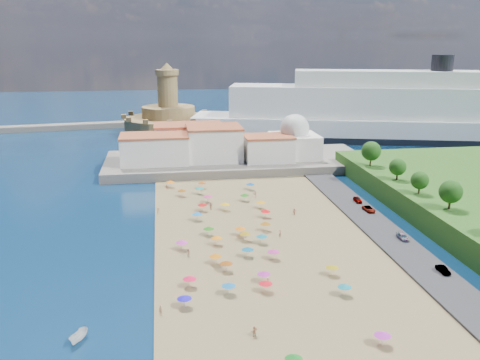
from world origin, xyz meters
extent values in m
plane|color=#071938|center=(0.00, 0.00, 0.00)|extent=(700.00, 700.00, 0.00)
cube|color=#59544C|center=(10.00, 73.00, 1.50)|extent=(90.00, 36.00, 3.00)
cube|color=#59544C|center=(-12.00, 108.00, 1.20)|extent=(18.00, 70.00, 2.40)
cube|color=silver|center=(-18.00, 69.00, 7.50)|extent=(22.00, 14.00, 9.00)
cube|color=silver|center=(2.00, 71.00, 8.50)|extent=(18.00, 16.00, 11.00)
cube|color=silver|center=(20.00, 67.00, 7.00)|extent=(16.00, 12.00, 8.00)
cube|color=silver|center=(-6.00, 83.00, 8.00)|extent=(24.00, 14.00, 10.00)
cube|color=silver|center=(30.00, 71.00, 7.00)|extent=(16.00, 16.00, 8.00)
sphere|color=silver|center=(30.00, 71.00, 13.00)|extent=(10.00, 10.00, 10.00)
cylinder|color=silver|center=(30.00, 71.00, 16.80)|extent=(1.20, 1.20, 1.60)
cylinder|color=olive|center=(-12.00, 138.00, 4.00)|extent=(40.00, 40.00, 8.00)
cylinder|color=olive|center=(-12.00, 138.00, 10.50)|extent=(24.00, 24.00, 5.00)
cylinder|color=olive|center=(-12.00, 138.00, 20.00)|extent=(9.00, 9.00, 14.00)
cylinder|color=olive|center=(-12.00, 138.00, 28.20)|extent=(10.40, 10.40, 2.40)
cone|color=olive|center=(-12.00, 138.00, 30.90)|extent=(6.00, 6.00, 3.00)
cube|color=black|center=(79.78, 110.76, 1.34)|extent=(167.30, 67.21, 2.68)
cube|color=silver|center=(79.78, 110.76, 4.97)|extent=(166.23, 66.57, 9.94)
cube|color=silver|center=(79.78, 110.76, 16.56)|extent=(133.10, 53.68, 13.25)
cube|color=silver|center=(79.78, 110.76, 26.50)|extent=(78.65, 35.04, 6.62)
cylinder|color=black|center=(101.10, 105.01, 33.12)|extent=(8.83, 8.83, 6.62)
cylinder|color=gray|center=(-13.51, 48.01, 1.25)|extent=(0.07, 0.07, 2.00)
cone|color=orange|center=(-13.51, 48.01, 2.15)|extent=(2.50, 2.50, 0.60)
cylinder|color=gray|center=(9.38, 24.14, 1.25)|extent=(0.07, 0.07, 2.00)
cone|color=#CE8C0B|center=(9.38, 24.14, 2.15)|extent=(2.50, 2.50, 0.60)
cylinder|color=gray|center=(1.89, -18.44, 1.25)|extent=(0.07, 0.07, 2.00)
cone|color=#A82491|center=(1.89, -18.44, 2.15)|extent=(2.50, 2.50, 0.60)
cylinder|color=gray|center=(1.46, -22.32, 1.25)|extent=(0.07, 0.07, 2.00)
cone|color=red|center=(1.46, -22.32, 2.15)|extent=(2.50, 2.50, 0.60)
cylinder|color=gray|center=(-6.03, -9.11, 1.25)|extent=(0.07, 0.07, 2.00)
cone|color=#C66908|center=(-6.03, -9.11, 2.15)|extent=(2.50, 2.50, 0.60)
cylinder|color=gray|center=(14.72, -25.68, 1.25)|extent=(0.07, 0.07, 2.00)
cone|color=#0E6F80|center=(14.72, -25.68, 2.15)|extent=(2.50, 2.50, 0.60)
cylinder|color=gray|center=(-5.48, 39.60, 1.25)|extent=(0.07, 0.07, 2.00)
cone|color=#0E8179|center=(-5.48, 39.60, 2.15)|extent=(2.50, 2.50, 0.60)
cylinder|color=gray|center=(-11.69, -18.49, 1.25)|extent=(0.07, 0.07, 2.00)
cone|color=red|center=(-11.69, -18.49, 2.15)|extent=(2.50, 2.50, 0.60)
cylinder|color=gray|center=(-0.05, 23.93, 1.25)|extent=(0.07, 0.07, 2.00)
cone|color=#CB9F0B|center=(-0.05, 23.93, 2.15)|extent=(2.50, 2.50, 0.60)
cylinder|color=gray|center=(-12.99, -25.78, 1.25)|extent=(0.07, 0.07, 2.00)
cone|color=#1A0EBD|center=(-12.99, -25.78, 2.15)|extent=(2.50, 2.50, 0.60)
cylinder|color=gray|center=(5.04, 0.11, 1.25)|extent=(0.07, 0.07, 2.00)
cone|color=#0D6A7E|center=(5.04, 0.11, 2.15)|extent=(2.50, 2.50, 0.60)
cone|color=#12651B|center=(0.80, -45.17, 2.15)|extent=(2.50, 2.50, 0.60)
cylinder|color=gray|center=(-3.83, 31.46, 1.25)|extent=(0.07, 0.07, 2.00)
cone|color=#C82A74|center=(-3.83, 31.46, 2.15)|extent=(2.50, 2.50, 0.60)
cylinder|color=gray|center=(15.04, -41.40, 1.25)|extent=(0.07, 0.07, 2.00)
cone|color=#AC25AA|center=(15.04, -41.40, 2.15)|extent=(2.50, 2.50, 0.60)
cylinder|color=gray|center=(9.59, 41.82, 1.25)|extent=(0.07, 0.07, 2.00)
cone|color=#0B4895|center=(9.59, 41.82, 2.15)|extent=(2.50, 2.50, 0.60)
cylinder|color=gray|center=(0.80, -6.63, 1.25)|extent=(0.07, 0.07, 2.00)
cone|color=#0D577E|center=(0.80, -6.63, 2.15)|extent=(2.50, 2.50, 0.60)
cylinder|color=gray|center=(-5.92, 6.63, 1.25)|extent=(0.07, 0.07, 2.00)
cone|color=#1B6612|center=(-5.92, 6.63, 2.15)|extent=(2.50, 2.50, 0.60)
cylinder|color=gray|center=(1.17, 5.62, 1.25)|extent=(0.07, 0.07, 2.00)
cone|color=orange|center=(1.17, 5.62, 2.15)|extent=(2.50, 2.50, 0.60)
cylinder|color=gray|center=(-4.34, -12.85, 1.25)|extent=(0.07, 0.07, 2.00)
cone|color=#89410C|center=(-4.34, -12.85, 2.15)|extent=(2.50, 2.50, 0.60)
cylinder|color=gray|center=(9.19, 16.77, 1.25)|extent=(0.07, 0.07, 2.00)
cone|color=red|center=(9.19, 16.77, 2.15)|extent=(2.50, 2.50, 0.60)
cylinder|color=gray|center=(1.68, 2.29, 1.25)|extent=(0.07, 0.07, 2.00)
cone|color=#91700D|center=(1.68, 2.29, 2.15)|extent=(2.50, 2.50, 0.60)
cylinder|color=gray|center=(-10.58, 38.12, 1.25)|extent=(0.07, 0.07, 2.00)
cone|color=#7E460B|center=(-10.58, 38.12, 2.15)|extent=(2.50, 2.50, 0.60)
cylinder|color=gray|center=(15.16, -17.60, 1.25)|extent=(0.07, 0.07, 2.00)
cone|color=#99840D|center=(15.16, -17.60, 2.15)|extent=(2.50, 2.50, 0.60)
cylinder|color=gray|center=(-12.33, -0.80, 1.25)|extent=(0.07, 0.07, 2.00)
cone|color=#C129A7|center=(-12.33, -0.80, 2.15)|extent=(2.50, 2.50, 0.60)
cylinder|color=gray|center=(-5.92, 24.23, 1.25)|extent=(0.07, 0.07, 2.00)
cone|color=#B4100E|center=(-5.92, 24.23, 2.15)|extent=(2.50, 2.50, 0.60)
cylinder|color=gray|center=(-5.11, -22.22, 1.25)|extent=(0.07, 0.07, 2.00)
cone|color=#105E99|center=(-5.11, -22.22, 2.15)|extent=(2.50, 2.50, 0.60)
cylinder|color=gray|center=(6.22, 31.17, 1.25)|extent=(0.07, 0.07, 2.00)
cone|color=#1B6A12|center=(6.22, 31.17, 2.15)|extent=(2.50, 2.50, 0.60)
cylinder|color=gray|center=(5.77, -8.53, 1.25)|extent=(0.07, 0.07, 2.00)
cone|color=#B72781|center=(5.77, -8.53, 2.15)|extent=(2.50, 2.50, 0.60)
cylinder|color=gray|center=(-4.29, 45.39, 1.25)|extent=(0.07, 0.07, 2.00)
cone|color=#90420D|center=(-4.29, 45.39, 2.15)|extent=(2.50, 2.50, 0.60)
cylinder|color=gray|center=(-7.78, 17.25, 1.25)|extent=(0.07, 0.07, 2.00)
cone|color=blue|center=(-7.78, 17.25, 2.15)|extent=(2.50, 2.50, 0.60)
cylinder|color=gray|center=(-4.73, 0.65, 1.25)|extent=(0.07, 0.07, 2.00)
cone|color=orange|center=(-4.73, 0.65, 2.15)|extent=(2.50, 2.50, 0.60)
cylinder|color=gray|center=(7.38, 7.83, 1.25)|extent=(0.07, 0.07, 2.00)
cone|color=#8B520C|center=(7.38, 7.83, 2.15)|extent=(2.50, 2.50, 0.60)
imported|color=tan|center=(2.34, -19.98, 1.05)|extent=(0.79, 0.52, 1.61)
imported|color=tan|center=(-3.03, -36.22, 1.11)|extent=(1.64, 1.25, 1.73)
imported|color=tan|center=(16.78, 17.75, 1.14)|extent=(1.71, 1.25, 1.79)
imported|color=tan|center=(-16.89, -27.64, 1.12)|extent=(0.76, 0.65, 1.75)
imported|color=tan|center=(-3.68, 25.27, 1.16)|extent=(1.11, 1.05, 1.81)
imported|color=tan|center=(-14.68, 45.50, 1.08)|extent=(1.04, 0.86, 1.66)
imported|color=tan|center=(9.81, 3.17, 1.19)|extent=(0.53, 0.73, 1.89)
imported|color=tan|center=(9.75, 34.36, 1.19)|extent=(1.34, 0.95, 1.87)
imported|color=tan|center=(-17.24, 23.79, 1.13)|extent=(1.19, 1.31, 1.76)
imported|color=tan|center=(-11.09, -4.71, 1.14)|extent=(0.92, 0.75, 1.78)
imported|color=white|center=(-29.03, -33.43, 0.79)|extent=(3.15, 4.37, 1.59)
imported|color=gray|center=(36.00, -3.11, 1.30)|extent=(1.70, 4.13, 1.19)
imported|color=gray|center=(36.00, 16.60, 1.33)|extent=(2.34, 4.64, 1.26)
imported|color=gray|center=(36.00, 24.46, 1.38)|extent=(1.75, 4.04, 1.36)
imported|color=gray|center=(36.00, -20.45, 1.31)|extent=(1.40, 3.74, 1.22)
cylinder|color=#382314|center=(48.36, 0.39, 7.46)|extent=(0.50, 0.50, 2.92)
sphere|color=#14380F|center=(48.36, 0.39, 10.09)|extent=(5.26, 5.26, 5.26)
cylinder|color=#382314|center=(47.17, 12.75, 7.25)|extent=(0.50, 0.50, 2.50)
sphere|color=#14380F|center=(47.17, 12.75, 9.49)|extent=(4.49, 4.49, 4.49)
cylinder|color=#382314|center=(47.52, 26.26, 7.29)|extent=(0.50, 0.50, 2.59)
sphere|color=#14380F|center=(47.52, 26.26, 9.62)|extent=(4.66, 4.66, 4.66)
cylinder|color=#382314|center=(46.56, 42.82, 7.62)|extent=(0.50, 0.50, 3.25)
sphere|color=#14380F|center=(46.56, 42.82, 10.55)|extent=(5.84, 5.84, 5.84)
camera|label=1|loc=(-15.79, -106.65, 44.06)|focal=40.00mm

